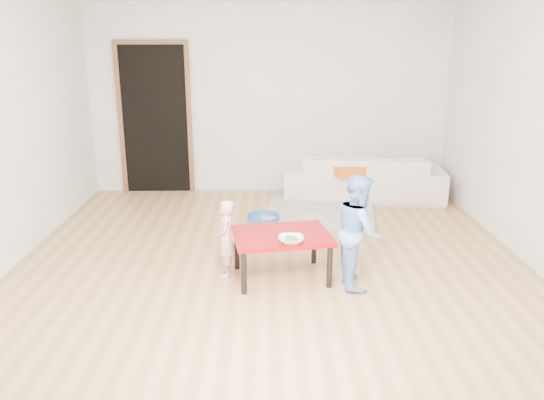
{
  "coord_description": "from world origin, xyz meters",
  "views": [
    {
      "loc": [
        -0.07,
        -4.99,
        2.08
      ],
      "look_at": [
        0.0,
        -0.2,
        0.65
      ],
      "focal_mm": 35.0,
      "sensor_mm": 36.0,
      "label": 1
    }
  ],
  "objects_px": {
    "sofa": "(363,176)",
    "basin": "(263,220)",
    "red_table": "(281,256)",
    "bowl": "(291,240)",
    "child_blue": "(358,231)",
    "child_pink": "(225,239)"
  },
  "relations": [
    {
      "from": "child_pink",
      "to": "basin",
      "type": "xyz_separation_m",
      "value": [
        0.34,
        1.4,
        -0.3
      ]
    },
    {
      "from": "red_table",
      "to": "basin",
      "type": "bearing_deg",
      "value": 96.6
    },
    {
      "from": "bowl",
      "to": "child_blue",
      "type": "distance_m",
      "value": 0.6
    },
    {
      "from": "basin",
      "to": "sofa",
      "type": "bearing_deg",
      "value": 38.88
    },
    {
      "from": "red_table",
      "to": "basin",
      "type": "relative_size",
      "value": 2.2
    },
    {
      "from": "sofa",
      "to": "child_pink",
      "type": "relative_size",
      "value": 2.97
    },
    {
      "from": "basin",
      "to": "child_blue",
      "type": "bearing_deg",
      "value": -62.39
    },
    {
      "from": "red_table",
      "to": "bowl",
      "type": "height_order",
      "value": "bowl"
    },
    {
      "from": "sofa",
      "to": "red_table",
      "type": "bearing_deg",
      "value": 71.39
    },
    {
      "from": "bowl",
      "to": "child_pink",
      "type": "xyz_separation_m",
      "value": [
        -0.59,
        0.28,
        -0.09
      ]
    },
    {
      "from": "bowl",
      "to": "basin",
      "type": "xyz_separation_m",
      "value": [
        -0.24,
        1.68,
        -0.39
      ]
    },
    {
      "from": "sofa",
      "to": "basin",
      "type": "bearing_deg",
      "value": 45.46
    },
    {
      "from": "sofa",
      "to": "child_blue",
      "type": "relative_size",
      "value": 2.12
    },
    {
      "from": "sofa",
      "to": "bowl",
      "type": "bearing_deg",
      "value": 74.47
    },
    {
      "from": "sofa",
      "to": "basin",
      "type": "distance_m",
      "value": 1.78
    },
    {
      "from": "bowl",
      "to": "child_pink",
      "type": "relative_size",
      "value": 0.3
    },
    {
      "from": "child_blue",
      "to": "basin",
      "type": "height_order",
      "value": "child_blue"
    },
    {
      "from": "sofa",
      "to": "bowl",
      "type": "height_order",
      "value": "sofa"
    },
    {
      "from": "child_pink",
      "to": "child_blue",
      "type": "relative_size",
      "value": 0.72
    },
    {
      "from": "red_table",
      "to": "bowl",
      "type": "xyz_separation_m",
      "value": [
        0.08,
        -0.22,
        0.24
      ]
    },
    {
      "from": "bowl",
      "to": "basin",
      "type": "relative_size",
      "value": 0.56
    },
    {
      "from": "bowl",
      "to": "basin",
      "type": "bearing_deg",
      "value": 98.28
    }
  ]
}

